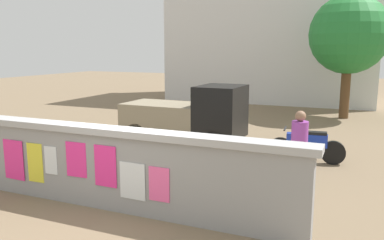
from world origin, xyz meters
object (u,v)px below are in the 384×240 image
at_px(auto_rickshaw_truck, 189,116).
at_px(person_walking, 299,141).
at_px(motorcycle, 308,145).
at_px(bicycle_near, 164,170).
at_px(tree_roadside, 349,35).

distance_m(auto_rickshaw_truck, person_walking, 4.22).
distance_m(motorcycle, bicycle_near, 4.00).
distance_m(auto_rickshaw_truck, motorcycle, 3.52).
xyz_separation_m(motorcycle, tree_roadside, (0.56, 7.42, 2.97)).
bearing_deg(tree_roadside, bicycle_near, -106.42).
bearing_deg(tree_roadside, person_walking, -93.19).
bearing_deg(bicycle_near, tree_roadside, 73.58).
distance_m(motorcycle, person_walking, 2.04).
bearing_deg(motorcycle, tree_roadside, 85.69).
relative_size(auto_rickshaw_truck, tree_roadside, 0.72).
relative_size(bicycle_near, person_walking, 1.06).
relative_size(motorcycle, bicycle_near, 1.11).
bearing_deg(auto_rickshaw_truck, person_walking, -33.76).
bearing_deg(bicycle_near, person_walking, 23.52).
bearing_deg(bicycle_near, auto_rickshaw_truck, 105.09).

